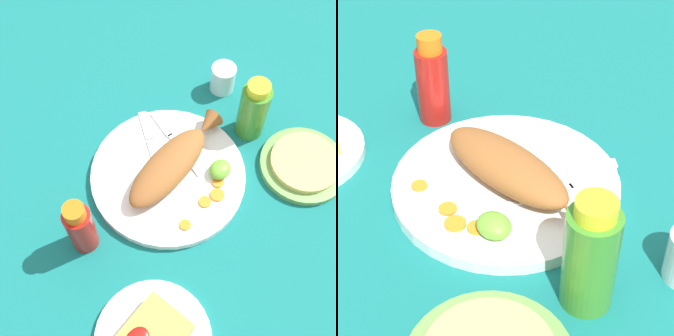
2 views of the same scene
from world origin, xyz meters
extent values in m
plane|color=#146B66|center=(0.00, 0.00, 0.00)|extent=(4.00, 4.00, 0.00)
cylinder|color=white|center=(0.00, 0.00, 0.01)|extent=(0.31, 0.31, 0.02)
ellipsoid|color=#935628|center=(0.00, 0.00, 0.04)|extent=(0.22, 0.08, 0.05)
cone|color=#935628|center=(-0.13, 0.00, 0.04)|extent=(0.05, 0.04, 0.04)
cube|color=silver|center=(0.00, -0.03, 0.02)|extent=(0.07, 0.10, 0.00)
cube|color=silver|center=(-0.06, -0.11, 0.02)|extent=(0.06, 0.07, 0.00)
cube|color=silver|center=(-0.05, 0.00, 0.02)|extent=(0.05, 0.11, 0.00)
cube|color=silver|center=(-0.08, -0.08, 0.02)|extent=(0.04, 0.07, 0.00)
cylinder|color=orange|center=(0.07, 0.10, 0.02)|extent=(0.02, 0.02, 0.00)
cylinder|color=orange|center=(0.01, 0.10, 0.02)|extent=(0.02, 0.02, 0.00)
cylinder|color=orange|center=(-0.04, 0.09, 0.02)|extent=(0.02, 0.02, 0.00)
cylinder|color=orange|center=(-0.02, 0.11, 0.02)|extent=(0.03, 0.03, 0.00)
ellipsoid|color=#6BB233|center=(-0.07, 0.08, 0.03)|extent=(0.05, 0.04, 0.03)
cylinder|color=#B21914|center=(0.20, -0.03, 0.06)|extent=(0.05, 0.05, 0.12)
cylinder|color=orange|center=(0.20, -0.03, 0.13)|extent=(0.04, 0.04, 0.03)
cylinder|color=#3D8428|center=(-0.20, 0.06, 0.06)|extent=(0.06, 0.06, 0.13)
cylinder|color=yellow|center=(-0.20, 0.06, 0.14)|extent=(0.04, 0.04, 0.02)
cylinder|color=silver|center=(-0.25, -0.05, 0.03)|extent=(0.05, 0.05, 0.06)
cylinder|color=white|center=(-0.25, -0.05, 0.01)|extent=(0.04, 0.04, 0.03)
cube|color=gold|center=(0.26, 0.18, 0.03)|extent=(0.11, 0.09, 0.04)
cylinder|color=#6B9E4C|center=(-0.19, 0.20, 0.01)|extent=(0.18, 0.18, 0.01)
cylinder|color=#E0C666|center=(-0.19, 0.20, 0.02)|extent=(0.14, 0.14, 0.01)
camera|label=1|loc=(0.35, 0.28, 0.83)|focal=50.00mm
camera|label=2|loc=(-0.46, 0.42, 0.55)|focal=65.00mm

